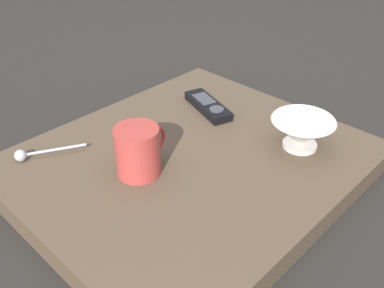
{
  "coord_description": "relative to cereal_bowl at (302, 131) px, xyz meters",
  "views": [
    {
      "loc": [
        0.51,
        -0.52,
        0.56
      ],
      "look_at": [
        -0.0,
        0.01,
        0.07
      ],
      "focal_mm": 40.27,
      "sensor_mm": 36.0,
      "label": 1
    }
  ],
  "objects": [
    {
      "name": "tv_remote_near",
      "position": [
        -0.25,
        -0.02,
        -0.03
      ],
      "size": [
        0.16,
        0.1,
        0.02
      ],
      "color": "black",
      "rests_on": "table"
    },
    {
      "name": "table",
      "position": [
        -0.15,
        -0.19,
        -0.06
      ],
      "size": [
        0.59,
        0.68,
        0.05
      ],
      "color": "#4C3D2D",
      "rests_on": "ground"
    },
    {
      "name": "coffee_mug",
      "position": [
        -0.18,
        -0.29,
        0.01
      ],
      "size": [
        0.09,
        0.12,
        0.1
      ],
      "color": "#A53833",
      "rests_on": "table"
    },
    {
      "name": "cereal_bowl",
      "position": [
        0.0,
        0.0,
        0.0
      ],
      "size": [
        0.13,
        0.13,
        0.07
      ],
      "color": "beige",
      "rests_on": "table"
    },
    {
      "name": "teaspoon",
      "position": [
        -0.37,
        -0.42,
        -0.03
      ],
      "size": [
        0.08,
        0.13,
        0.03
      ],
      "color": "#A3A5B2",
      "rests_on": "table"
    },
    {
      "name": "ground_plane",
      "position": [
        -0.15,
        -0.19,
        -0.09
      ],
      "size": [
        6.0,
        6.0,
        0.0
      ],
      "primitive_type": "plane",
      "color": "black"
    }
  ]
}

